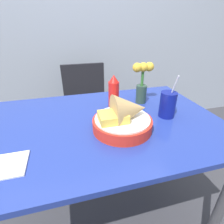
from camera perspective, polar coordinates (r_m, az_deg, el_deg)
ground_plane at (r=1.42m, az=-1.72°, el=-30.63°), size 12.00×12.00×0.00m
wall_window at (r=2.00m, az=-12.12°, el=29.52°), size 7.00×0.06×2.60m
dining_table at (r=0.93m, az=-2.29°, el=-8.68°), size 1.17×0.79×0.77m
chair_far_window at (r=1.71m, az=-8.37°, el=3.36°), size 0.40×0.40×0.86m
food_basket at (r=0.78m, az=4.18°, el=-1.82°), size 0.27×0.27×0.17m
ketchup_bottle at (r=0.96m, az=0.55°, el=6.22°), size 0.06×0.06×0.20m
drink_cup at (r=0.93m, az=17.67°, el=2.11°), size 0.08×0.08×0.22m
flower_vase at (r=1.04m, az=9.83°, el=10.04°), size 0.13×0.06×0.24m
napkin at (r=0.73m, az=-32.28°, el=-14.80°), size 0.16×0.13×0.01m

